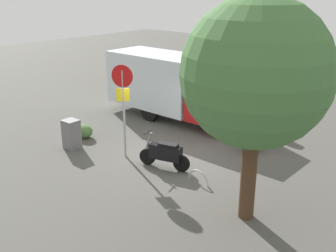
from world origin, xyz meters
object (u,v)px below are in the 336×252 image
(street_tree, at_px, (256,74))
(box_truck_near, at_px, (174,84))
(bike_rack_hoop, at_px, (198,183))
(utility_cabinet, at_px, (72,134))
(stop_sign, at_px, (123,97))
(motorcycle, at_px, (165,153))

(street_tree, bearing_deg, box_truck_near, -36.61)
(street_tree, xyz_separation_m, bike_rack_hoop, (2.07, -0.69, -3.79))
(utility_cabinet, bearing_deg, box_truck_near, -96.53)
(stop_sign, distance_m, bike_rack_hoop, 3.82)
(stop_sign, distance_m, utility_cabinet, 2.74)
(motorcycle, xyz_separation_m, utility_cabinet, (3.74, 0.97, 0.02))
(utility_cabinet, xyz_separation_m, bike_rack_hoop, (-5.20, -0.86, -0.54))
(street_tree, relative_size, bike_rack_hoop, 6.58)
(utility_cabinet, height_order, bike_rack_hoop, utility_cabinet)
(stop_sign, xyz_separation_m, bike_rack_hoop, (-3.13, -0.12, -2.18))
(bike_rack_hoop, bearing_deg, box_truck_near, -42.82)
(box_truck_near, relative_size, utility_cabinet, 7.55)
(stop_sign, relative_size, bike_rack_hoop, 3.85)
(box_truck_near, relative_size, stop_sign, 2.51)
(bike_rack_hoop, bearing_deg, utility_cabinet, 9.42)
(utility_cabinet, distance_m, bike_rack_hoop, 5.30)
(box_truck_near, relative_size, street_tree, 1.47)
(box_truck_near, distance_m, utility_cabinet, 5.27)
(motorcycle, height_order, bike_rack_hoop, motorcycle)
(street_tree, xyz_separation_m, utility_cabinet, (7.27, 0.17, -3.24))
(motorcycle, distance_m, utility_cabinet, 3.86)
(street_tree, bearing_deg, motorcycle, -12.82)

